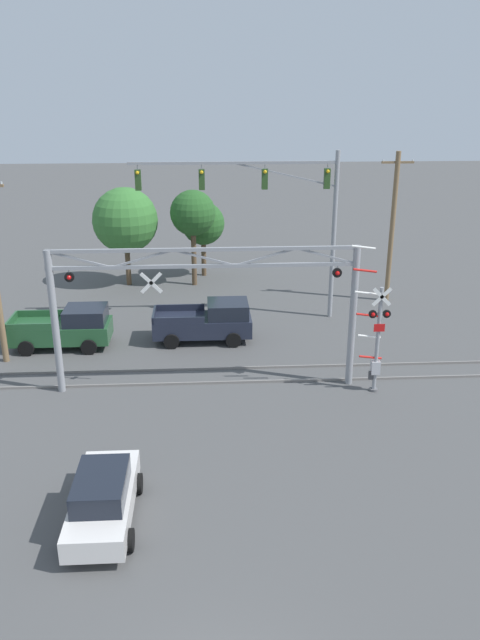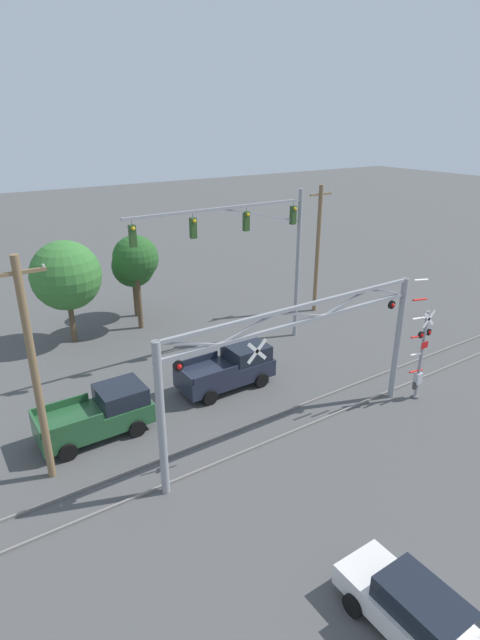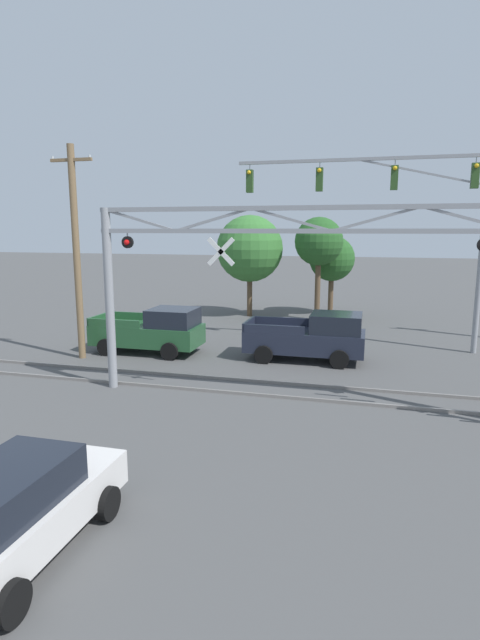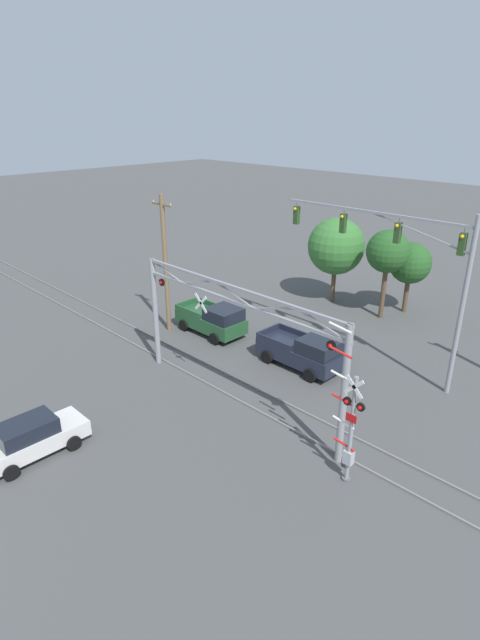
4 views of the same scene
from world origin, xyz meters
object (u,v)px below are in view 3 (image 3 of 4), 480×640
at_px(crossing_gantry, 289,276).
at_px(background_tree_far_left_verge, 319,242).
at_px(pickup_truck_lead, 311,337).
at_px(background_tree_beyond_span, 332,259).
at_px(background_tree_far_right_verge, 250,249).
at_px(pickup_truck_following, 153,331).
at_px(utility_pole_left, 76,251).
at_px(traffic_signal_span, 416,207).
at_px(sedan_waiting, 16,511).

height_order(crossing_gantry, background_tree_far_left_verge, background_tree_far_left_verge).
distance_m(pickup_truck_lead, background_tree_far_left_verge, 10.10).
xyz_separation_m(background_tree_beyond_span, background_tree_far_right_verge, (-4.79, -1.83, 0.64)).
bearing_deg(background_tree_beyond_span, pickup_truck_lead, -89.26).
bearing_deg(background_tree_beyond_span, background_tree_far_right_verge, -159.15).
bearing_deg(pickup_truck_following, pickup_truck_lead, 3.89).
height_order(utility_pole_left, background_tree_far_left_verge, utility_pole_left).
bearing_deg(pickup_truck_lead, background_tree_far_right_verge, 117.00).
height_order(crossing_gantry, utility_pole_left, utility_pole_left).
height_order(pickup_truck_following, utility_pole_left, utility_pole_left).
height_order(crossing_gantry, background_tree_beyond_span, crossing_gantry).
bearing_deg(utility_pole_left, traffic_signal_span, 20.95).
height_order(background_tree_far_left_verge, background_tree_far_right_verge, background_tree_far_right_verge).
height_order(pickup_truck_following, background_tree_far_left_verge, background_tree_far_left_verge).
bearing_deg(background_tree_beyond_span, background_tree_far_left_verge, -106.25).
bearing_deg(pickup_truck_following, traffic_signal_span, 17.99).
xyz_separation_m(utility_pole_left, background_tree_far_left_verge, (8.52, 11.46, 0.13)).
xyz_separation_m(sedan_waiting, background_tree_far_right_verge, (-1.82, 23.44, 3.31)).
relative_size(sedan_waiting, background_tree_far_right_verge, 0.70).
bearing_deg(pickup_truck_following, utility_pole_left, -147.61).
xyz_separation_m(traffic_signal_span, background_tree_far_right_verge, (-8.92, 6.67, -2.09)).
distance_m(crossing_gantry, sedan_waiting, 9.55).
distance_m(crossing_gantry, traffic_signal_span, 9.51).
bearing_deg(traffic_signal_span, pickup_truck_following, -162.01).
xyz_separation_m(crossing_gantry, traffic_signal_span, (4.09, 8.27, 2.29)).
distance_m(traffic_signal_span, pickup_truck_lead, 7.25).
xyz_separation_m(crossing_gantry, background_tree_far_right_verge, (-4.83, 14.94, 0.19)).
bearing_deg(background_tree_far_left_verge, pickup_truck_lead, -85.37).
distance_m(traffic_signal_span, background_tree_beyond_span, 9.83).
relative_size(crossing_gantry, background_tree_far_right_verge, 2.00).
relative_size(traffic_signal_span, background_tree_far_right_verge, 1.73).
distance_m(pickup_truck_following, background_tree_beyond_span, 13.93).
bearing_deg(pickup_truck_following, crossing_gantry, -35.54).
bearing_deg(pickup_truck_lead, utility_pole_left, -167.59).
height_order(sedan_waiting, utility_pole_left, utility_pole_left).
relative_size(crossing_gantry, pickup_truck_lead, 2.56).
bearing_deg(traffic_signal_span, crossing_gantry, -116.29).
xyz_separation_m(crossing_gantry, background_tree_beyond_span, (-0.04, 16.76, -0.45)).
bearing_deg(background_tree_beyond_span, traffic_signal_span, -64.09).
distance_m(pickup_truck_lead, utility_pole_left, 10.12).
xyz_separation_m(crossing_gantry, background_tree_far_left_verge, (-0.65, 14.65, 0.63)).
bearing_deg(pickup_truck_lead, sedan_waiting, -102.81).
bearing_deg(utility_pole_left, background_tree_beyond_span, 56.04).
bearing_deg(crossing_gantry, traffic_signal_span, 63.71).
bearing_deg(background_tree_far_left_verge, background_tree_beyond_span, 73.75).
distance_m(background_tree_beyond_span, background_tree_far_right_verge, 5.17).
height_order(traffic_signal_span, pickup_truck_following, traffic_signal_span).
bearing_deg(crossing_gantry, sedan_waiting, -109.52).
xyz_separation_m(traffic_signal_span, background_tree_beyond_span, (-4.13, 8.49, -2.73)).
bearing_deg(background_tree_far_right_verge, pickup_truck_following, -100.32).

